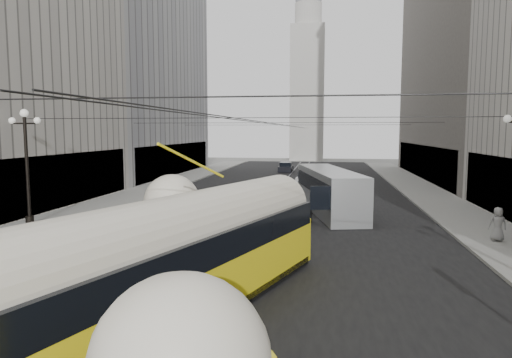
% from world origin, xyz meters
% --- Properties ---
extents(road, '(20.00, 85.00, 0.02)m').
position_xyz_m(road, '(0.00, 32.50, 0.00)').
color(road, black).
rests_on(road, ground).
extents(sidewalk_left, '(4.00, 72.00, 0.15)m').
position_xyz_m(sidewalk_left, '(-12.00, 36.00, 0.07)').
color(sidewalk_left, gray).
rests_on(sidewalk_left, ground).
extents(sidewalk_right, '(4.00, 72.00, 0.15)m').
position_xyz_m(sidewalk_right, '(12.00, 36.00, 0.07)').
color(sidewalk_right, gray).
rests_on(sidewalk_right, ground).
extents(rail_left, '(0.12, 85.00, 0.04)m').
position_xyz_m(rail_left, '(-0.75, 32.50, 0.00)').
color(rail_left, gray).
rests_on(rail_left, ground).
extents(rail_right, '(0.12, 85.00, 0.04)m').
position_xyz_m(rail_right, '(0.75, 32.50, 0.00)').
color(rail_right, gray).
rests_on(rail_right, ground).
extents(building_left_far, '(12.60, 28.60, 28.60)m').
position_xyz_m(building_left_far, '(-19.99, 48.00, 14.31)').
color(building_left_far, '#999999').
rests_on(building_left_far, ground).
extents(building_right_far, '(12.60, 32.60, 32.60)m').
position_xyz_m(building_right_far, '(20.00, 48.00, 16.31)').
color(building_right_far, '#514C47').
rests_on(building_right_far, ground).
extents(distant_tower, '(6.00, 6.00, 31.36)m').
position_xyz_m(distant_tower, '(0.00, 80.00, 14.97)').
color(distant_tower, '#B2AFA8').
rests_on(distant_tower, ground).
extents(lamppost_left_mid, '(1.86, 0.44, 6.37)m').
position_xyz_m(lamppost_left_mid, '(-12.60, 18.00, 3.74)').
color(lamppost_left_mid, black).
rests_on(lamppost_left_mid, sidewalk_left).
extents(catenary, '(25.00, 72.00, 0.23)m').
position_xyz_m(catenary, '(0.12, 31.49, 5.88)').
color(catenary, black).
rests_on(catenary, ground).
extents(streetcar, '(7.20, 15.50, 3.58)m').
position_xyz_m(streetcar, '(-0.50, 7.17, 1.75)').
color(streetcar, yellow).
rests_on(streetcar, ground).
extents(city_bus, '(4.69, 11.43, 2.82)m').
position_xyz_m(city_bus, '(3.83, 25.39, 1.54)').
color(city_bus, '#A9ADAF').
rests_on(city_bus, ground).
extents(sedan_white_far, '(2.14, 4.71, 1.46)m').
position_xyz_m(sedan_white_far, '(1.82, 40.30, 0.66)').
color(sedan_white_far, silver).
rests_on(sedan_white_far, ground).
extents(sedan_dark_far, '(1.72, 4.09, 1.28)m').
position_xyz_m(sedan_dark_far, '(-1.59, 54.62, 0.58)').
color(sedan_dark_far, black).
rests_on(sedan_dark_far, ground).
extents(pedestrian_sidewalk_right, '(0.82, 0.54, 1.62)m').
position_xyz_m(pedestrian_sidewalk_right, '(11.69, 18.00, 0.96)').
color(pedestrian_sidewalk_right, gray).
rests_on(pedestrian_sidewalk_right, sidewalk_right).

